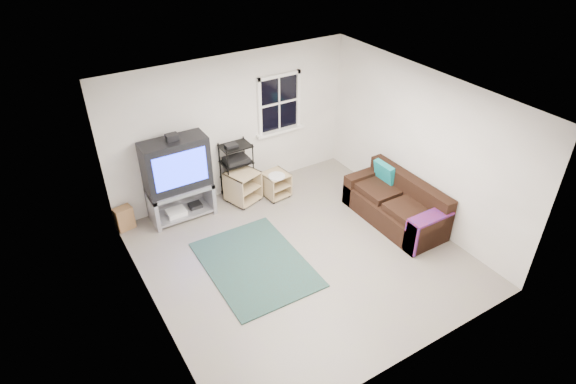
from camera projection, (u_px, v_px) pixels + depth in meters
room at (279, 107)px, 8.81m from camera, size 4.60×4.62×4.60m
tv_unit at (177, 173)px, 8.01m from camera, size 1.08×0.54×1.59m
av_rack at (237, 173)px, 8.78m from camera, size 0.54×0.39×1.08m
side_table_left at (241, 185)px, 8.72m from camera, size 0.64×0.64×0.60m
side_table_right at (275, 183)px, 8.87m from camera, size 0.48×0.49×0.50m
sofa at (396, 206)px, 8.21m from camera, size 0.82×1.86×0.85m
shag_rug at (255, 264)px, 7.39m from camera, size 1.45×1.98×0.02m
paper_bag at (124, 218)px, 8.06m from camera, size 0.32×0.24×0.41m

